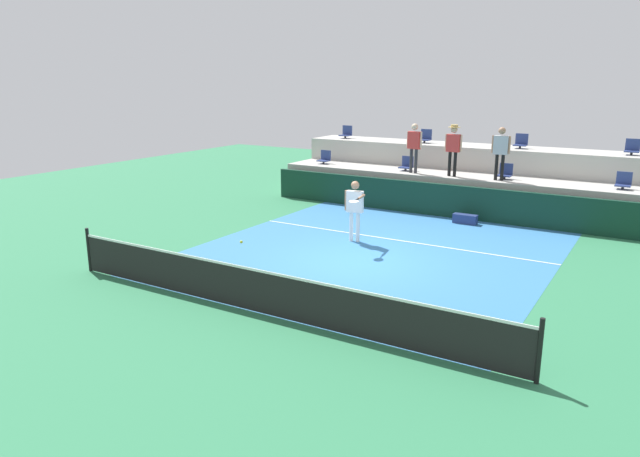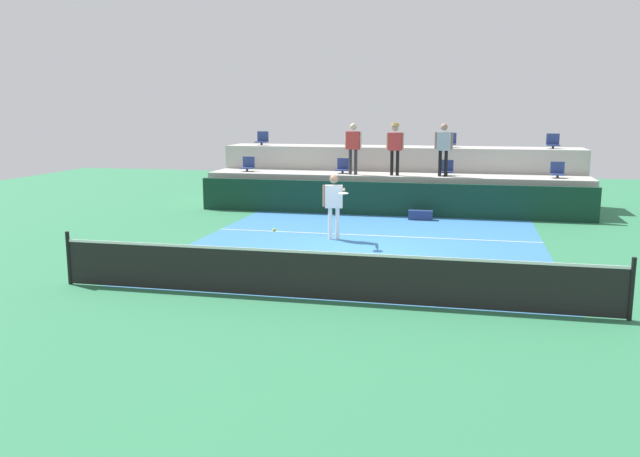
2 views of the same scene
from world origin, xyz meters
The scene contains 21 objects.
ground_plane centered at (0.00, 0.00, 0.00)m, with size 40.00×40.00×0.00m, color #2D754C.
court_inner_paint centered at (0.00, 1.00, 0.00)m, with size 9.00×10.00×0.01m, color teal.
court_service_line centered at (0.00, 2.40, 0.01)m, with size 9.00×0.06×0.00m, color white.
tennis_net centered at (0.00, -4.00, 0.50)m, with size 10.48×0.08×1.07m.
sponsor_backboard centered at (0.00, 6.00, 0.55)m, with size 13.00×0.16×1.10m, color #0F3323.
seating_tier_lower centered at (0.00, 7.30, 0.62)m, with size 13.00×1.80×1.25m, color #ADAAA3.
seating_tier_upper centered at (0.00, 9.10, 1.05)m, with size 13.00×1.80×2.10m, color #ADAAA3.
stadium_chair_lower_far_left centered at (-5.29, 7.23, 1.46)m, with size 0.44×0.40×0.52m.
stadium_chair_lower_left centered at (-1.78, 7.23, 1.46)m, with size 0.44×0.40×0.52m.
stadium_chair_lower_right centered at (1.79, 7.23, 1.46)m, with size 0.44×0.40×0.52m.
stadium_chair_lower_far_right centered at (5.35, 7.23, 1.46)m, with size 0.44×0.40×0.52m.
stadium_chair_upper_far_left centered at (-5.31, 9.03, 2.31)m, with size 0.44×0.40×0.52m.
stadium_chair_upper_left centered at (-1.80, 9.03, 2.31)m, with size 0.44×0.40×0.52m.
stadium_chair_upper_right centered at (1.82, 9.03, 2.31)m, with size 0.44×0.40×0.52m.
stadium_chair_upper_far_right centered at (5.36, 9.03, 2.31)m, with size 0.44×0.40×0.52m.
tennis_player centered at (-0.96, 1.64, 1.08)m, with size 0.88×1.18×1.75m.
spectator_in_white centered at (-1.36, 6.85, 2.31)m, with size 0.61×0.26×1.75m.
spectator_with_hat centered at (0.07, 6.85, 2.34)m, with size 0.60×0.41×1.77m.
spectator_leaning_on_rail centered at (1.67, 6.85, 2.31)m, with size 0.61×0.25×1.75m.
tennis_ball centered at (-1.17, -3.17, 1.12)m, with size 0.07×0.07×0.07m.
equipment_bag centered at (1.08, 5.39, 0.15)m, with size 0.76×0.28×0.30m, color navy.
Camera 2 is at (2.49, -15.29, 3.44)m, focal length 36.74 mm.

